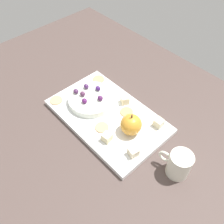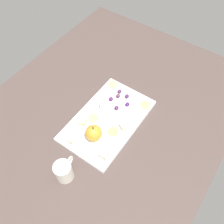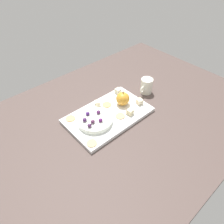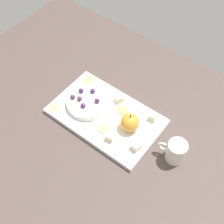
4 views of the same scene
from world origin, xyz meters
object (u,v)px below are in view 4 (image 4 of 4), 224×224
object	(u,v)px
cracker_1	(55,107)
cup	(176,151)
cheese_cube_0	(110,137)
grape_0	(81,91)
cheese_cube_2	(119,99)
cracker_2	(90,80)
cheese_cube_1	(153,117)
grape_2	(73,97)
cheese_cube_3	(136,146)
serving_dish	(88,102)
cracker_3	(104,128)
cracker_0	(123,110)
grape_3	(97,101)
grape_5	(93,91)
platter	(106,116)
grape_4	(80,98)
grape_1	(83,105)
apple_whole	(130,122)

from	to	relation	value
cracker_1	cup	world-z (taller)	cup
cheese_cube_0	grape_0	bearing A→B (deg)	-22.34
cheese_cube_0	cheese_cube_2	bearing A→B (deg)	-63.43
cracker_2	cup	bearing A→B (deg)	169.47
cheese_cube_1	grape_2	size ratio (longest dim) A/B	1.40
grape_0	cheese_cube_3	bearing A→B (deg)	168.25
cheese_cube_3	cracker_2	bearing A→B (deg)	-23.58
serving_dish	cracker_3	bearing A→B (deg)	156.51
serving_dish	cheese_cube_0	distance (cm)	17.28
cracker_0	grape_2	size ratio (longest dim) A/B	2.27
grape_3	grape_5	distance (cm)	5.00
cheese_cube_3	cracker_1	bearing A→B (deg)	7.32
platter	cheese_cube_1	world-z (taller)	cheese_cube_1
cracker_3	grape_3	distance (cm)	10.63
cup	grape_4	bearing A→B (deg)	4.38
cup	cheese_cube_0	bearing A→B (deg)	21.36
cheese_cube_2	grape_5	bearing A→B (deg)	25.39
cracker_3	grape_1	bearing A→B (deg)	-9.00
cracker_2	cup	world-z (taller)	cup
cracker_1	cracker_2	distance (cm)	18.42
cheese_cube_3	cracker_1	xyz separation A→B (cm)	(33.76, 4.34, -1.15)
grape_1	grape_3	distance (cm)	5.31
cheese_cube_2	grape_2	distance (cm)	17.31
cheese_cube_1	cheese_cube_2	world-z (taller)	same
cheese_cube_1	cracker_2	bearing A→B (deg)	-0.44
cracker_0	grape_5	size ratio (longest dim) A/B	2.27
platter	grape_5	distance (cm)	10.80
cheese_cube_1	cracker_0	distance (cm)	11.38
platter	cracker_0	distance (cm)	6.76
cheese_cube_0	grape_2	xyz separation A→B (cm)	(20.80, -4.16, 1.89)
apple_whole	cheese_cube_1	world-z (taller)	apple_whole
cup	serving_dish	bearing A→B (deg)	2.00
cheese_cube_3	grape_3	distance (cm)	22.54
apple_whole	grape_0	bearing A→B (deg)	-1.54
grape_5	cup	size ratio (longest dim) A/B	0.20
cracker_1	cracker_0	bearing A→B (deg)	-145.35
cheese_cube_2	cracker_3	distance (cm)	13.67
cracker_2	grape_0	bearing A→B (deg)	108.90
cracker_2	cup	size ratio (longest dim) A/B	0.46
cracker_0	grape_4	size ratio (longest dim) A/B	2.27
grape_4	grape_5	size ratio (longest dim) A/B	1.00
cracker_1	grape_4	bearing A→B (deg)	-131.45
grape_1	grape_4	bearing A→B (deg)	-26.28
cheese_cube_0	grape_3	xyz separation A→B (cm)	(12.54, -8.20, 1.92)
apple_whole	cracker_1	bearing A→B (deg)	19.84
serving_dish	cheese_cube_1	xyz separation A→B (cm)	(-22.96, -9.17, 0.16)
serving_dish	grape_4	size ratio (longest dim) A/B	8.27
grape_1	cracker_1	bearing A→B (deg)	31.02
grape_1	cup	distance (cm)	36.20
serving_dish	grape_0	distance (cm)	5.12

